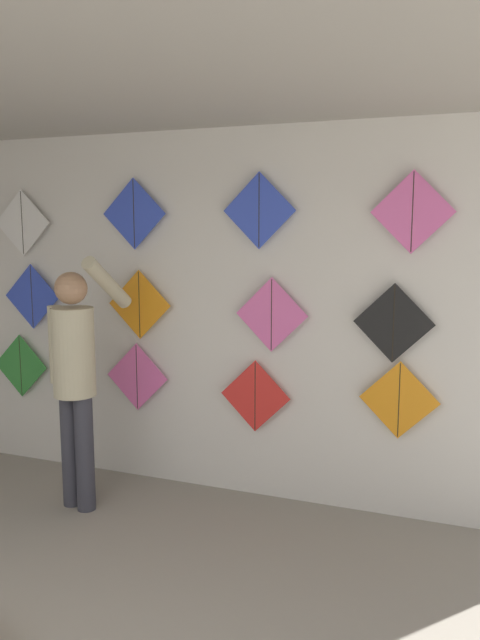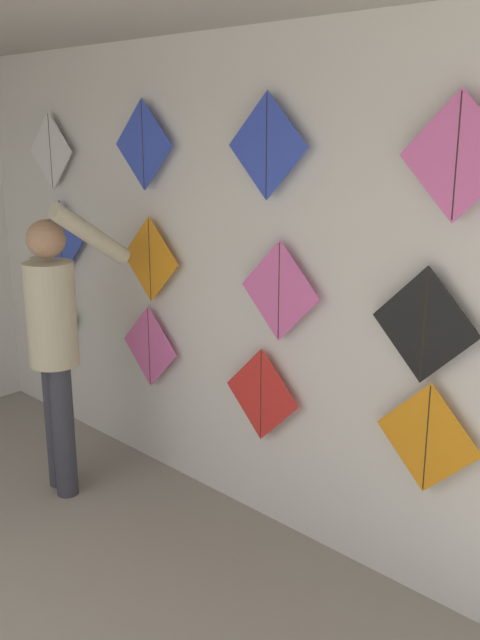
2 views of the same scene
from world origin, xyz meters
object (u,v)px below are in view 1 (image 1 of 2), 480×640
object	(u,v)px
kite_10	(259,211)
kite_11	(412,212)
kite_6	(272,315)
kite_7	(394,323)
kite_4	(32,297)
kite_5	(139,305)
kite_2	(255,396)
kite_9	(134,214)
shopkeeper	(75,368)
kite_8	(22,223)
kite_1	(137,377)
kite_0	(21,366)
kite_3	(399,400)

from	to	relation	value
kite_10	kite_11	world-z (taller)	kite_10
kite_6	kite_7	distance (m)	0.88
kite_4	kite_5	distance (m)	1.05
kite_2	kite_6	distance (m)	0.64
kite_9	shopkeeper	bearing A→B (deg)	-105.04
kite_7	kite_8	distance (m)	3.17
kite_6	kite_9	bearing A→B (deg)	180.00
kite_2	kite_5	distance (m)	1.18
kite_9	kite_7	bearing A→B (deg)	0.00
kite_6	kite_9	size ratio (longest dim) A/B	1.00
kite_1	kite_8	distance (m)	1.64
kite_9	kite_1	bearing A→B (deg)	180.00
kite_8	kite_10	distance (m)	2.11
kite_5	kite_6	bearing A→B (deg)	0.00
kite_5	kite_9	world-z (taller)	kite_9
kite_2	kite_6	xyz separation A→B (m)	(0.13, 0.00, 0.63)
kite_0	kite_11	distance (m)	3.54
kite_0	kite_3	distance (m)	3.25
kite_6	kite_7	world-z (taller)	kite_6
shopkeeper	kite_2	xyz separation A→B (m)	(1.17, 0.61, -0.25)
kite_0	kite_5	bearing A→B (deg)	0.00
kite_4	kite_11	world-z (taller)	kite_11
kite_1	kite_4	size ratio (longest dim) A/B	1.00
kite_0	kite_6	bearing A→B (deg)	0.00
kite_0	kite_1	distance (m)	1.17
kite_1	kite_2	world-z (taller)	kite_1
kite_0	kite_9	distance (m)	1.76
kite_3	kite_8	size ratio (longest dim) A/B	1.00
kite_5	kite_8	bearing A→B (deg)	180.00
kite_7	kite_2	bearing A→B (deg)	180.00
kite_1	kite_9	size ratio (longest dim) A/B	1.00
kite_0	kite_2	xyz separation A→B (m)	(2.19, 0.00, -0.06)
kite_3	kite_1	bearing A→B (deg)	180.00
kite_5	kite_7	distance (m)	1.98
kite_3	kite_4	size ratio (longest dim) A/B	1.00
kite_8	kite_9	size ratio (longest dim) A/B	1.00
shopkeeper	kite_6	distance (m)	1.48
kite_7	kite_10	world-z (taller)	kite_10
kite_5	kite_1	bearing A→B (deg)	180.00
kite_1	kite_10	bearing A→B (deg)	0.00
kite_1	kite_9	bearing A→B (deg)	0.00
kite_10	kite_9	bearing A→B (deg)	180.00
kite_4	kite_0	bearing A→B (deg)	180.00
kite_6	kite_9	world-z (taller)	kite_9
kite_1	kite_0	bearing A→B (deg)	180.00
kite_5	kite_8	world-z (taller)	kite_8
kite_11	shopkeeper	bearing A→B (deg)	-165.00
kite_2	kite_3	distance (m)	1.06
kite_6	kite_10	distance (m)	0.76
kite_3	kite_8	distance (m)	3.38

